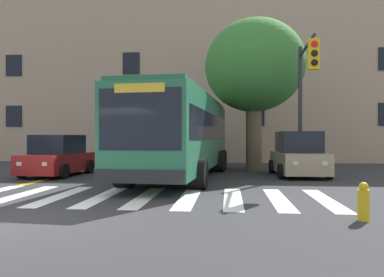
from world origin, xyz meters
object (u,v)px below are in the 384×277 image
Objects in this scene: street_tree_curbside_large at (254,67)px; car_silver_behind_bus at (177,145)px; car_tan_far_lane at (298,156)px; fire_hydrant at (364,202)px; traffic_light_near_corner at (305,84)px; car_red_near_lane at (58,157)px; city_bus at (182,133)px.

car_silver_behind_bus is at bearing 130.81° from street_tree_curbside_large.
car_tan_far_lane is 5.10× the size of fire_hydrant.
traffic_light_near_corner reaches higher than fire_hydrant.
traffic_light_near_corner is at bearing -56.87° from car_silver_behind_bus.
car_tan_far_lane is at bearing 88.19° from traffic_light_near_corner.
fire_hydrant is at bearing -38.32° from car_red_near_lane.
car_tan_far_lane is 9.72m from car_silver_behind_bus.
car_red_near_lane is 9.95m from street_tree_curbside_large.
car_silver_behind_bus reaches higher than car_red_near_lane.
car_red_near_lane is at bearing -159.16° from street_tree_curbside_large.
street_tree_curbside_large is (-1.60, 4.10, 1.46)m from traffic_light_near_corner.
city_bus is 2.14× the size of traffic_light_near_corner.
car_red_near_lane is 0.73× the size of traffic_light_near_corner.
street_tree_curbside_large is at bearing 96.76° from fire_hydrant.
car_red_near_lane is at bearing 174.88° from traffic_light_near_corner.
fire_hydrant is at bearing -83.24° from street_tree_curbside_large.
street_tree_curbside_large is (3.12, 3.25, 3.25)m from city_bus.
car_red_near_lane is 5.14× the size of fire_hydrant.
car_silver_behind_bus reaches higher than fire_hydrant.
city_bus is at bearing -170.83° from car_tan_far_lane.
traffic_light_near_corner is at bearing 87.39° from fire_hydrant.
traffic_light_near_corner reaches higher than car_red_near_lane.
fire_hydrant is (9.70, -7.66, -0.43)m from car_red_near_lane.
car_silver_behind_bus is 11.28m from traffic_light_near_corner.
car_silver_behind_bus is 0.99× the size of traffic_light_near_corner.
traffic_light_near_corner is 4.63m from street_tree_curbside_large.
city_bus is at bearing 169.80° from traffic_light_near_corner.
traffic_light_near_corner is (10.00, -0.90, 2.80)m from car_red_near_lane.
street_tree_curbside_large is (8.41, 3.20, 4.25)m from car_red_near_lane.
fire_hydrant is (4.41, -7.61, -1.43)m from city_bus.
car_tan_far_lane is 3.18m from traffic_light_near_corner.
car_tan_far_lane is at bearing 87.55° from fire_hydrant.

